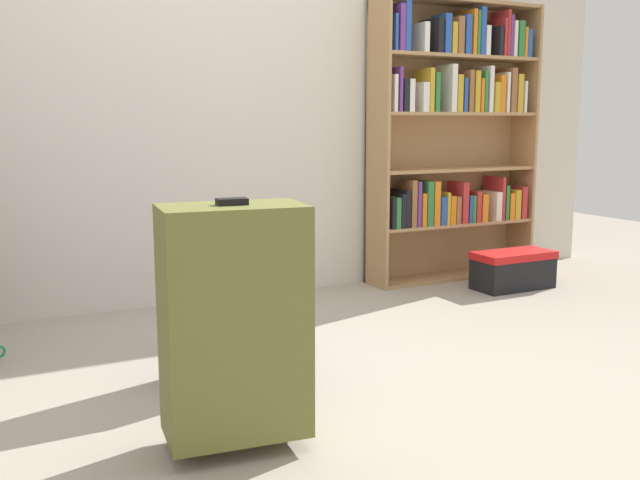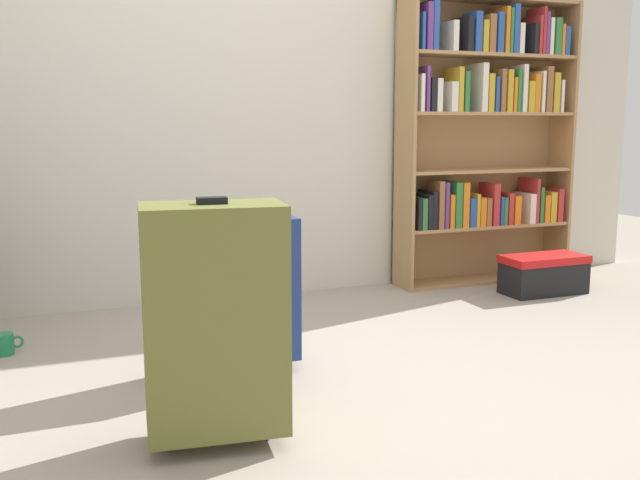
{
  "view_description": "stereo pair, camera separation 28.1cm",
  "coord_description": "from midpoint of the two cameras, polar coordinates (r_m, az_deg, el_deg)",
  "views": [
    {
      "loc": [
        -1.33,
        -2.23,
        1.01
      ],
      "look_at": [
        -0.06,
        0.24,
        0.55
      ],
      "focal_mm": 40.61,
      "sensor_mm": 36.0,
      "label": 1
    },
    {
      "loc": [
        -1.07,
        -2.34,
        1.01
      ],
      "look_at": [
        -0.06,
        0.24,
        0.55
      ],
      "focal_mm": 40.61,
      "sensor_mm": 36.0,
      "label": 2
    }
  ],
  "objects": [
    {
      "name": "back_wall",
      "position": [
        4.14,
        -10.63,
        13.28
      ],
      "size": [
        5.52,
        0.1,
        2.6
      ],
      "primitive_type": "cube",
      "color": "beige",
      "rests_on": "ground"
    },
    {
      "name": "suitcase_olive",
      "position": [
        2.24,
        -10.37,
        -6.39
      ],
      "size": [
        0.46,
        0.3,
        0.78
      ],
      "color": "brown",
      "rests_on": "ground"
    },
    {
      "name": "storage_box",
      "position": [
        4.5,
        13.27,
        -2.25
      ],
      "size": [
        0.5,
        0.24,
        0.23
      ],
      "color": "black",
      "rests_on": "ground"
    },
    {
      "name": "bookshelf",
      "position": [
        4.65,
        8.73,
        8.53
      ],
      "size": [
        1.15,
        0.26,
        1.73
      ],
      "color": "#A87F51",
      "rests_on": "ground"
    },
    {
      "name": "ground_plane",
      "position": [
        2.77,
        0.44,
        -11.96
      ],
      "size": [
        9.66,
        9.66,
        0.0
      ],
      "primitive_type": "plane",
      "color": "#9E9384"
    },
    {
      "name": "suitcase_navy_blue",
      "position": [
        2.89,
        -9.4,
        -4.14
      ],
      "size": [
        0.47,
        0.21,
        0.65
      ],
      "color": "navy",
      "rests_on": "ground"
    }
  ]
}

